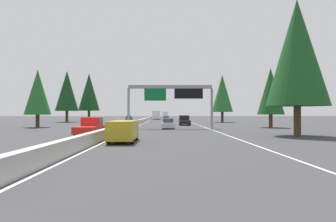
{
  "coord_description": "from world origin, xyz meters",
  "views": [
    {
      "loc": [
        -3.41,
        -5.07,
        2.31
      ],
      "look_at": [
        52.2,
        -5.68,
        2.72
      ],
      "focal_mm": 30.47,
      "sensor_mm": 36.0,
      "label": 1
    }
  ],
  "objects_px": {
    "box_truck_near_right": "(165,115)",
    "conifer_left_near": "(38,92)",
    "oncoming_far": "(91,126)",
    "conifer_right_foreground": "(297,53)",
    "minivan_distant_b": "(124,130)",
    "sedan_mid_center": "(166,119)",
    "bus_far_left": "(156,115)",
    "conifer_left_far": "(89,92)",
    "sign_gantry_overhead": "(171,94)",
    "sedan_mid_left": "(168,123)",
    "oncoming_near": "(129,118)",
    "pickup_far_center": "(184,120)",
    "conifer_left_mid": "(67,91)",
    "conifer_right_near": "(271,91)",
    "conifer_right_mid": "(222,93)",
    "sedan_distant_a": "(168,124)"
  },
  "relations": [
    {
      "from": "bus_far_left",
      "to": "conifer_left_near",
      "type": "distance_m",
      "value": 62.0
    },
    {
      "from": "oncoming_far",
      "to": "conifer_left_near",
      "type": "xyz_separation_m",
      "value": [
        16.11,
        12.75,
        4.76
      ]
    },
    {
      "from": "bus_far_left",
      "to": "conifer_left_far",
      "type": "height_order",
      "value": "conifer_left_far"
    },
    {
      "from": "bus_far_left",
      "to": "conifer_left_mid",
      "type": "xyz_separation_m",
      "value": [
        -32.65,
        21.87,
        6.26
      ]
    },
    {
      "from": "conifer_right_mid",
      "to": "conifer_left_near",
      "type": "relative_size",
      "value": 1.26
    },
    {
      "from": "bus_far_left",
      "to": "conifer_left_mid",
      "type": "bearing_deg",
      "value": 146.18
    },
    {
      "from": "sign_gantry_overhead",
      "to": "sedan_mid_center",
      "type": "distance_m",
      "value": 37.71
    },
    {
      "from": "conifer_right_foreground",
      "to": "oncoming_near",
      "type": "bearing_deg",
      "value": 21.55
    },
    {
      "from": "oncoming_far",
      "to": "conifer_left_mid",
      "type": "height_order",
      "value": "conifer_left_mid"
    },
    {
      "from": "conifer_right_foreground",
      "to": "sign_gantry_overhead",
      "type": "bearing_deg",
      "value": 41.6
    },
    {
      "from": "conifer_right_mid",
      "to": "conifer_right_foreground",
      "type": "bearing_deg",
      "value": 178.65
    },
    {
      "from": "minivan_distant_b",
      "to": "conifer_left_far",
      "type": "xyz_separation_m",
      "value": [
        59.59,
        18.62,
        7.44
      ]
    },
    {
      "from": "conifer_right_near",
      "to": "conifer_left_far",
      "type": "relative_size",
      "value": 0.69
    },
    {
      "from": "conifer_left_far",
      "to": "sedan_mid_left",
      "type": "bearing_deg",
      "value": -146.24
    },
    {
      "from": "oncoming_far",
      "to": "pickup_far_center",
      "type": "bearing_deg",
      "value": 155.06
    },
    {
      "from": "minivan_distant_b",
      "to": "sedan_mid_center",
      "type": "height_order",
      "value": "minivan_distant_b"
    },
    {
      "from": "box_truck_near_right",
      "to": "conifer_left_far",
      "type": "relative_size",
      "value": 0.62
    },
    {
      "from": "oncoming_near",
      "to": "oncoming_far",
      "type": "distance_m",
      "value": 60.5
    },
    {
      "from": "sedan_mid_center",
      "to": "conifer_left_far",
      "type": "relative_size",
      "value": 0.32
    },
    {
      "from": "sedan_distant_a",
      "to": "box_truck_near_right",
      "type": "bearing_deg",
      "value": 0.23
    },
    {
      "from": "conifer_right_near",
      "to": "conifer_left_near",
      "type": "relative_size",
      "value": 1.01
    },
    {
      "from": "sedan_distant_a",
      "to": "sedan_mid_left",
      "type": "relative_size",
      "value": 1.0
    },
    {
      "from": "sign_gantry_overhead",
      "to": "conifer_right_foreground",
      "type": "distance_m",
      "value": 18.71
    },
    {
      "from": "box_truck_near_right",
      "to": "conifer_left_near",
      "type": "distance_m",
      "value": 83.36
    },
    {
      "from": "bus_far_left",
      "to": "oncoming_far",
      "type": "distance_m",
      "value": 75.63
    },
    {
      "from": "box_truck_near_right",
      "to": "conifer_right_near",
      "type": "distance_m",
      "value": 83.73
    },
    {
      "from": "pickup_far_center",
      "to": "oncoming_far",
      "type": "height_order",
      "value": "same"
    },
    {
      "from": "conifer_right_foreground",
      "to": "conifer_right_near",
      "type": "xyz_separation_m",
      "value": [
        16.67,
        -3.57,
        -2.59
      ]
    },
    {
      "from": "box_truck_near_right",
      "to": "pickup_far_center",
      "type": "relative_size",
      "value": 1.52
    },
    {
      "from": "pickup_far_center",
      "to": "oncoming_far",
      "type": "relative_size",
      "value": 1.0
    },
    {
      "from": "minivan_distant_b",
      "to": "oncoming_near",
      "type": "height_order",
      "value": "minivan_distant_b"
    },
    {
      "from": "sedan_mid_center",
      "to": "box_truck_near_right",
      "type": "xyz_separation_m",
      "value": [
        47.4,
        0.2,
        0.93
      ]
    },
    {
      "from": "oncoming_near",
      "to": "pickup_far_center",
      "type": "bearing_deg",
      "value": 23.09
    },
    {
      "from": "sign_gantry_overhead",
      "to": "conifer_right_mid",
      "type": "relative_size",
      "value": 1.07
    },
    {
      "from": "sedan_mid_center",
      "to": "conifer_right_foreground",
      "type": "distance_m",
      "value": 53.37
    },
    {
      "from": "sedan_mid_center",
      "to": "conifer_right_foreground",
      "type": "relative_size",
      "value": 0.32
    },
    {
      "from": "minivan_distant_b",
      "to": "conifer_left_near",
      "type": "bearing_deg",
      "value": 36.47
    },
    {
      "from": "sign_gantry_overhead",
      "to": "minivan_distant_b",
      "type": "distance_m",
      "value": 20.07
    },
    {
      "from": "conifer_right_near",
      "to": "sedan_mid_left",
      "type": "bearing_deg",
      "value": 76.58
    },
    {
      "from": "bus_far_left",
      "to": "pickup_far_center",
      "type": "bearing_deg",
      "value": -172.22
    },
    {
      "from": "sedan_distant_a",
      "to": "conifer_right_foreground",
      "type": "height_order",
      "value": "conifer_right_foreground"
    },
    {
      "from": "conifer_left_near",
      "to": "conifer_right_foreground",
      "type": "bearing_deg",
      "value": -118.02
    },
    {
      "from": "oncoming_far",
      "to": "conifer_right_foreground",
      "type": "xyz_separation_m",
      "value": [
        -1.87,
        -21.03,
        7.44
      ]
    },
    {
      "from": "sedan_mid_left",
      "to": "oncoming_near",
      "type": "xyz_separation_m",
      "value": [
        41.72,
        11.96,
        0.0
      ]
    },
    {
      "from": "conifer_right_foreground",
      "to": "pickup_far_center",
      "type": "bearing_deg",
      "value": 19.46
    },
    {
      "from": "bus_far_left",
      "to": "conifer_right_near",
      "type": "relative_size",
      "value": 1.21
    },
    {
      "from": "minivan_distant_b",
      "to": "sedan_mid_left",
      "type": "xyz_separation_m",
      "value": [
        25.92,
        -3.89,
        -0.27
      ]
    },
    {
      "from": "sedan_mid_left",
      "to": "conifer_left_far",
      "type": "height_order",
      "value": "conifer_left_far"
    },
    {
      "from": "sedan_mid_left",
      "to": "conifer_right_mid",
      "type": "distance_m",
      "value": 26.2
    },
    {
      "from": "sedan_mid_left",
      "to": "oncoming_far",
      "type": "distance_m",
      "value": 20.47
    }
  ]
}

